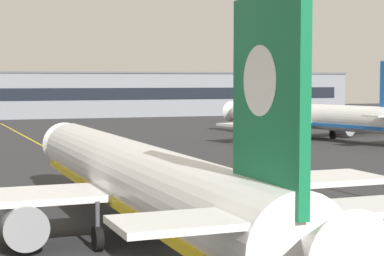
{
  "coord_description": "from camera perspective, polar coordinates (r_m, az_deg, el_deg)",
  "views": [
    {
      "loc": [
        -13.18,
        -25.86,
        8.77
      ],
      "look_at": [
        1.37,
        15.08,
        5.78
      ],
      "focal_mm": 64.39,
      "sensor_mm": 36.0,
      "label": 1
    }
  ],
  "objects": [
    {
      "name": "airliner_background",
      "position": [
        104.98,
        9.95,
        0.9
      ],
      "size": [
        31.51,
        40.04,
        11.4
      ],
      "color": "white",
      "rests_on": "ground"
    },
    {
      "name": "safety_cone_by_nose_gear",
      "position": [
        53.89,
        -7.78,
        -5.18
      ],
      "size": [
        0.44,
        0.44,
        0.55
      ],
      "color": "orange",
      "rests_on": "ground"
    },
    {
      "name": "airliner_foreground",
      "position": [
        38.1,
        -4.68,
        -4.22
      ],
      "size": [
        32.13,
        41.48,
        11.65
      ],
      "color": "white",
      "rests_on": "ground"
    },
    {
      "name": "terminal_building",
      "position": [
        165.88,
        -13.91,
        2.68
      ],
      "size": [
        167.33,
        12.4,
        10.89
      ],
      "color": "gray",
      "rests_on": "ground"
    },
    {
      "name": "taxiway_centreline",
      "position": [
        58.06,
        -6.24,
        -4.76
      ],
      "size": [
        6.37,
        179.91,
        0.01
      ],
      "primitive_type": "cube",
      "rotation": [
        0.0,
        0.0,
        0.03
      ],
      "color": "yellow",
      "rests_on": "ground"
    }
  ]
}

